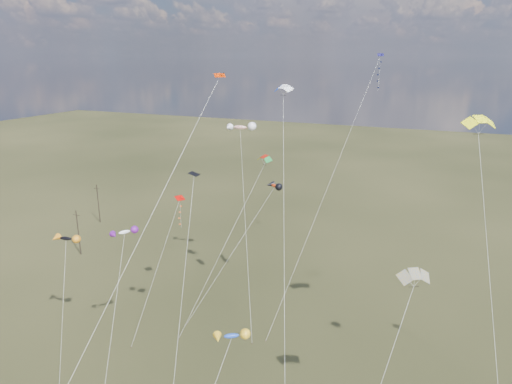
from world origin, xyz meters
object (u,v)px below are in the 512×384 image
at_px(utility_pole_near, 78,232).
at_px(novelty_black_orange, 66,239).
at_px(utility_pole_far, 98,203).
at_px(parafoil_yellow, 481,120).

distance_m(utility_pole_near, novelty_black_orange, 28.51).
xyz_separation_m(utility_pole_near, novelty_black_orange, (18.28, -19.79, 9.31)).
relative_size(utility_pole_far, novelty_black_orange, 0.57).
bearing_deg(utility_pole_far, novelty_black_orange, -52.13).
distance_m(utility_pole_near, parafoil_yellow, 63.99).
height_order(utility_pole_far, novelty_black_orange, novelty_black_orange).
relative_size(utility_pole_far, parafoil_yellow, 0.28).
distance_m(utility_pole_near, utility_pole_far, 16.12).
distance_m(parafoil_yellow, novelty_black_orange, 43.90).
bearing_deg(utility_pole_far, parafoil_yellow, -19.83).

